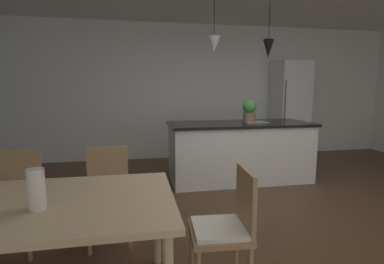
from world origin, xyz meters
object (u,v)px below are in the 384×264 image
at_px(dining_table, 26,213).
at_px(refrigerator, 289,110).
at_px(chair_far_left, 15,197).
at_px(potted_plant_on_island, 249,111).
at_px(chair_far_right, 108,191).
at_px(vase_on_dining_table, 36,189).
at_px(chair_kitchen_end, 227,226).
at_px(kitchen_island, 239,151).

distance_m(dining_table, refrigerator, 5.37).
relative_size(dining_table, chair_far_left, 2.03).
relative_size(chair_far_left, potted_plant_on_island, 2.52).
distance_m(chair_far_right, potted_plant_on_island, 2.59).
height_order(dining_table, chair_far_left, chair_far_left).
xyz_separation_m(dining_table, potted_plant_on_island, (2.38, 2.43, 0.41)).
bearing_deg(vase_on_dining_table, chair_far_right, 73.45).
xyz_separation_m(chair_kitchen_end, vase_on_dining_table, (-1.15, -0.11, 0.38)).
height_order(kitchen_island, potted_plant_on_island, potted_plant_on_island).
xyz_separation_m(chair_far_left, potted_plant_on_island, (2.77, 1.56, 0.60)).
xyz_separation_m(chair_kitchen_end, chair_far_right, (-0.86, 0.88, 0.00)).
relative_size(dining_table, refrigerator, 0.90).
distance_m(chair_far_left, kitchen_island, 3.05).
bearing_deg(chair_kitchen_end, refrigerator, 56.15).
bearing_deg(potted_plant_on_island, chair_far_left, -150.65).
xyz_separation_m(refrigerator, potted_plant_on_island, (-1.42, -1.35, 0.09)).
xyz_separation_m(chair_far_right, potted_plant_on_island, (1.98, 1.56, 0.60)).
bearing_deg(kitchen_island, vase_on_dining_table, -129.89).
bearing_deg(dining_table, kitchen_island, 47.53).
bearing_deg(chair_far_left, chair_far_right, -0.01).
height_order(chair_far_right, vase_on_dining_table, vase_on_dining_table).
relative_size(chair_kitchen_end, potted_plant_on_island, 2.52).
bearing_deg(potted_plant_on_island, chair_kitchen_end, -114.75).
bearing_deg(vase_on_dining_table, refrigerator, 46.51).
relative_size(chair_far_left, vase_on_dining_table, 3.70).
height_order(chair_kitchen_end, refrigerator, refrigerator).
bearing_deg(refrigerator, dining_table, -135.08).
relative_size(kitchen_island, vase_on_dining_table, 9.25).
bearing_deg(dining_table, potted_plant_on_island, 45.66).
xyz_separation_m(chair_kitchen_end, kitchen_island, (0.97, 2.44, -0.01)).
height_order(refrigerator, potted_plant_on_island, refrigerator).
distance_m(refrigerator, potted_plant_on_island, 1.96).
bearing_deg(chair_kitchen_end, kitchen_island, 68.24).
bearing_deg(vase_on_dining_table, chair_far_left, 116.89).
distance_m(chair_far_right, refrigerator, 4.50).
relative_size(chair_far_left, chair_far_right, 1.00).
bearing_deg(potted_plant_on_island, vase_on_dining_table, -131.82).
relative_size(chair_kitchen_end, kitchen_island, 0.40).
distance_m(chair_far_right, vase_on_dining_table, 1.09).
height_order(dining_table, kitchen_island, kitchen_island).
relative_size(dining_table, potted_plant_on_island, 5.12).
bearing_deg(refrigerator, vase_on_dining_table, -133.49).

